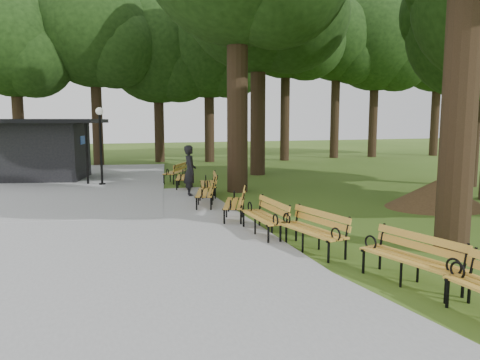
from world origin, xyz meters
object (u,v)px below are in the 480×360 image
object	(u,v)px
bench_4	(264,217)
bench_8	(183,177)
lamp_post	(100,130)
dirt_mound	(437,193)
bench_2	(410,259)
bench_6	(205,193)
kiosk	(45,150)
person	(190,171)
lawn_tree_5	(480,30)
bench_5	(234,203)
bench_7	(208,184)
bench_3	(311,231)
bench_9	(175,172)

from	to	relation	value
bench_4	bench_8	world-z (taller)	same
lamp_post	dirt_mound	bearing A→B (deg)	-41.03
bench_2	bench_6	world-z (taller)	same
kiosk	bench_6	bearing A→B (deg)	-45.11
lamp_post	dirt_mound	world-z (taller)	lamp_post
person	bench_6	xyz separation A→B (m)	(0.02, -2.06, -0.50)
bench_4	lawn_tree_5	size ratio (longest dim) A/B	0.20
lamp_post	bench_5	bearing A→B (deg)	-68.53
lawn_tree_5	person	bearing A→B (deg)	173.34
kiosk	dirt_mound	world-z (taller)	kiosk
dirt_mound	bench_4	distance (m)	6.78
bench_5	bench_7	xyz separation A→B (m)	(0.33, 4.05, 0.00)
bench_3	bench_9	xyz separation A→B (m)	(-0.59, 11.85, 0.00)
bench_5	bench_6	world-z (taller)	same
bench_2	bench_6	size ratio (longest dim) A/B	1.00
lamp_post	bench_8	distance (m)	4.11
bench_2	bench_8	size ratio (longest dim) A/B	1.00
dirt_mound	bench_2	xyz separation A→B (m)	(-5.55, -5.48, 0.00)
bench_5	lawn_tree_5	size ratio (longest dim) A/B	0.20
lamp_post	bench_4	world-z (taller)	lamp_post
bench_3	bench_7	world-z (taller)	same
kiosk	bench_5	world-z (taller)	kiosk
bench_2	bench_9	distance (m)	14.24
bench_8	bench_9	world-z (taller)	same
bench_7	lawn_tree_5	world-z (taller)	lawn_tree_5
bench_6	bench_7	size ratio (longest dim) A/B	1.00
bench_2	bench_7	xyz separation A→B (m)	(-0.81, 9.97, 0.00)
person	lamp_post	bearing A→B (deg)	40.54
bench_4	bench_7	world-z (taller)	same
kiosk	bench_8	xyz separation A→B (m)	(5.49, -4.69, -0.97)
lamp_post	bench_5	world-z (taller)	lamp_post
kiosk	bench_9	bearing A→B (deg)	-12.39
bench_2	bench_9	xyz separation A→B (m)	(-1.21, 14.19, 0.00)
bench_8	lamp_post	bearing A→B (deg)	-105.94
lamp_post	bench_8	size ratio (longest dim) A/B	1.74
bench_8	lawn_tree_5	bearing A→B (deg)	88.02
bench_3	bench_6	world-z (taller)	same
person	bench_2	distance (m)	10.23
bench_9	person	bearing A→B (deg)	26.71
bench_2	bench_4	world-z (taller)	same
bench_8	bench_6	bearing A→B (deg)	12.39
bench_9	bench_3	bearing A→B (deg)	32.84
person	bench_5	xyz separation A→B (m)	(0.30, -4.20, -0.50)
bench_4	bench_9	world-z (taller)	same
bench_5	lamp_post	bearing A→B (deg)	-136.77
person	bench_9	world-z (taller)	person
lawn_tree_5	bench_6	bearing A→B (deg)	-176.62
bench_4	bench_6	bearing A→B (deg)	-175.01
bench_6	bench_8	size ratio (longest dim) A/B	1.00
bench_5	lawn_tree_5	xyz separation A→B (m)	(11.42, 2.83, 5.94)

